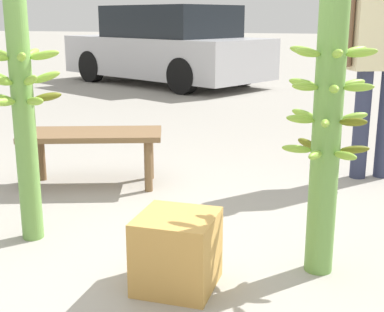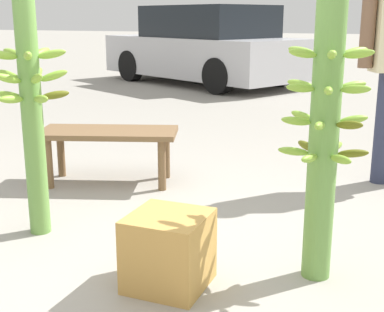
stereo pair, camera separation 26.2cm
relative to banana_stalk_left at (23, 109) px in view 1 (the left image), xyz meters
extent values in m
plane|color=#9E998E|center=(0.87, -0.10, -0.76)|extent=(80.00, 80.00, 0.00)
cylinder|color=#6B9E47|center=(0.00, 0.00, -0.04)|extent=(0.12, 0.12, 1.44)
ellipsoid|color=#84B238|center=(-0.13, 0.03, 0.30)|extent=(0.17, 0.08, 0.07)
ellipsoid|color=#84B238|center=(0.09, -0.10, 0.30)|extent=(0.14, 0.16, 0.07)
ellipsoid|color=#84B238|center=(0.13, 0.05, 0.30)|extent=(0.17, 0.10, 0.07)
ellipsoid|color=#84B238|center=(-0.01, 0.14, 0.30)|extent=(0.06, 0.17, 0.07)
ellipsoid|color=#84B238|center=(-0.04, -0.13, 0.17)|extent=(0.09, 0.17, 0.09)
ellipsoid|color=#84B238|center=(0.11, -0.08, 0.17)|extent=(0.16, 0.13, 0.09)
ellipsoid|color=#84B238|center=(0.11, 0.08, 0.17)|extent=(0.16, 0.14, 0.09)
ellipsoid|color=#84B238|center=(-0.04, 0.13, 0.17)|extent=(0.10, 0.17, 0.09)
ellipsoid|color=#84B238|center=(-0.02, -0.13, 0.06)|extent=(0.07, 0.17, 0.06)
ellipsoid|color=#84B238|center=(0.12, -0.06, 0.06)|extent=(0.17, 0.12, 0.06)
ellipsoid|color=#5D6216|center=(0.10, 0.09, 0.06)|extent=(0.15, 0.15, 0.06)
ellipsoid|color=#5D6216|center=(-0.06, 0.12, 0.06)|extent=(0.11, 0.17, 0.06)
cylinder|color=#6B9E47|center=(1.63, 0.06, -0.01)|extent=(0.14, 0.14, 1.49)
ellipsoid|color=#84B238|center=(1.60, 0.19, 0.34)|extent=(0.07, 0.15, 0.06)
ellipsoid|color=#84B238|center=(1.50, 0.10, 0.34)|extent=(0.15, 0.08, 0.06)
ellipsoid|color=#84B238|center=(1.53, -0.04, 0.34)|extent=(0.14, 0.13, 0.06)
ellipsoid|color=#84B238|center=(1.66, -0.08, 0.34)|extent=(0.07, 0.15, 0.06)
ellipsoid|color=#84B238|center=(1.76, 0.02, 0.34)|extent=(0.15, 0.08, 0.06)
ellipsoid|color=#84B238|center=(1.73, 0.15, 0.34)|extent=(0.14, 0.13, 0.06)
ellipsoid|color=#84B238|center=(1.61, 0.19, 0.19)|extent=(0.07, 0.15, 0.05)
ellipsoid|color=#84B238|center=(1.50, 0.10, 0.19)|extent=(0.15, 0.09, 0.05)
ellipsoid|color=#84B238|center=(1.53, -0.03, 0.19)|extent=(0.14, 0.13, 0.05)
ellipsoid|color=#84B238|center=(1.66, -0.08, 0.19)|extent=(0.07, 0.15, 0.05)
ellipsoid|color=#84B238|center=(1.76, 0.01, 0.19)|extent=(0.15, 0.09, 0.05)
ellipsoid|color=#84B238|center=(1.74, 0.15, 0.19)|extent=(0.14, 0.13, 0.05)
ellipsoid|color=#84B238|center=(1.51, 0.13, 0.03)|extent=(0.15, 0.11, 0.06)
ellipsoid|color=#84B238|center=(1.51, -0.01, 0.03)|extent=(0.15, 0.11, 0.06)
ellipsoid|color=#84B238|center=(1.63, -0.08, 0.03)|extent=(0.04, 0.15, 0.06)
ellipsoid|color=#5D6216|center=(1.75, -0.01, 0.03)|extent=(0.15, 0.11, 0.06)
ellipsoid|color=#84B238|center=(1.75, 0.13, 0.03)|extent=(0.15, 0.11, 0.06)
ellipsoid|color=#84B238|center=(1.63, 0.20, 0.03)|extent=(0.04, 0.15, 0.06)
ellipsoid|color=#5D6216|center=(1.54, 0.16, -0.12)|extent=(0.13, 0.13, 0.05)
ellipsoid|color=#84B238|center=(1.50, 0.03, -0.12)|extent=(0.15, 0.07, 0.05)
ellipsoid|color=#84B238|center=(1.59, -0.07, -0.12)|extent=(0.08, 0.15, 0.05)
ellipsoid|color=#84B238|center=(1.73, -0.04, -0.12)|extent=(0.13, 0.13, 0.05)
ellipsoid|color=#5D6216|center=(1.77, 0.09, -0.12)|extent=(0.15, 0.07, 0.05)
ellipsoid|color=#84B238|center=(1.67, 0.19, -0.12)|extent=(0.08, 0.15, 0.05)
cylinder|color=#2D334C|center=(1.82, 1.82, -0.33)|extent=(0.17, 0.17, 0.86)
cube|color=beige|center=(1.91, 1.86, 0.40)|extent=(0.49, 0.36, 0.61)
cylinder|color=brown|center=(1.66, 1.74, 0.42)|extent=(0.14, 0.14, 0.58)
cube|color=brown|center=(-0.12, 1.01, -0.36)|extent=(1.13, 0.76, 0.04)
cylinder|color=brown|center=(-0.57, 1.02, -0.57)|extent=(0.06, 0.06, 0.38)
cylinder|color=brown|center=(0.23, 1.30, -0.57)|extent=(0.06, 0.06, 0.38)
cylinder|color=brown|center=(-0.47, 0.72, -0.57)|extent=(0.06, 0.06, 0.38)
cylinder|color=brown|center=(0.34, 1.00, -0.57)|extent=(0.06, 0.06, 0.38)
cube|color=#B7B7BC|center=(-1.75, 7.23, -0.24)|extent=(4.43, 3.39, 0.72)
cube|color=black|center=(-1.61, 7.16, 0.41)|extent=(2.73, 2.44, 0.57)
cylinder|color=black|center=(-3.24, 7.10, -0.46)|extent=(0.63, 0.45, 0.61)
cylinder|color=black|center=(-2.53, 8.51, -0.46)|extent=(0.63, 0.45, 0.61)
cylinder|color=black|center=(-0.98, 5.96, -0.46)|extent=(0.63, 0.45, 0.61)
cylinder|color=black|center=(-0.27, 7.37, -0.46)|extent=(0.63, 0.45, 0.61)
cube|color=#C69347|center=(0.99, -0.31, -0.58)|extent=(0.36, 0.36, 0.36)
camera|label=1|loc=(1.74, -2.53, 0.50)|focal=50.00mm
camera|label=2|loc=(1.98, -2.44, 0.50)|focal=50.00mm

